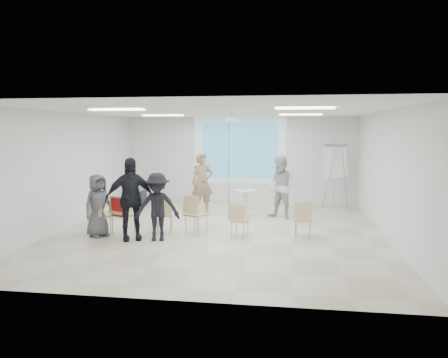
# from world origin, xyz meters

# --- Properties ---
(floor) EXTENTS (8.00, 9.00, 0.10)m
(floor) POSITION_xyz_m (0.00, 0.00, -0.05)
(floor) COLOR beige
(floor) RESTS_ON ground
(ceiling) EXTENTS (8.00, 9.00, 0.10)m
(ceiling) POSITION_xyz_m (0.00, 0.00, 3.05)
(ceiling) COLOR white
(ceiling) RESTS_ON wall_back
(wall_back) EXTENTS (8.00, 0.10, 3.00)m
(wall_back) POSITION_xyz_m (0.00, 4.55, 1.50)
(wall_back) COLOR silver
(wall_back) RESTS_ON floor
(wall_left) EXTENTS (0.10, 9.00, 3.00)m
(wall_left) POSITION_xyz_m (-4.05, 0.00, 1.50)
(wall_left) COLOR silver
(wall_left) RESTS_ON floor
(wall_right) EXTENTS (0.10, 9.00, 3.00)m
(wall_right) POSITION_xyz_m (4.05, 0.00, 1.50)
(wall_right) COLOR silver
(wall_right) RESTS_ON floor
(projection_halo) EXTENTS (3.20, 0.01, 2.30)m
(projection_halo) POSITION_xyz_m (0.00, 4.49, 1.85)
(projection_halo) COLOR silver
(projection_halo) RESTS_ON wall_back
(projection_image) EXTENTS (2.60, 0.01, 1.90)m
(projection_image) POSITION_xyz_m (0.00, 4.47, 1.85)
(projection_image) COLOR #379CBB
(projection_image) RESTS_ON wall_back
(pedestal_table) EXTENTS (0.84, 0.84, 0.79)m
(pedestal_table) POSITION_xyz_m (0.43, 2.23, 0.44)
(pedestal_table) COLOR silver
(pedestal_table) RESTS_ON floor
(player_left) EXTENTS (0.91, 0.78, 2.10)m
(player_left) POSITION_xyz_m (-0.92, 2.47, 1.05)
(player_left) COLOR #927959
(player_left) RESTS_ON floor
(player_right) EXTENTS (1.23, 1.15, 2.02)m
(player_right) POSITION_xyz_m (1.50, 1.97, 1.01)
(player_right) COLOR silver
(player_right) RESTS_ON floor
(controller_left) EXTENTS (0.09, 0.13, 0.04)m
(controller_left) POSITION_xyz_m (-0.74, 2.72, 1.38)
(controller_left) COLOR silver
(controller_left) RESTS_ON player_left
(controller_right) EXTENTS (0.09, 0.11, 0.04)m
(controller_right) POSITION_xyz_m (1.32, 2.22, 1.36)
(controller_right) COLOR silver
(controller_right) RESTS_ON player_right
(chair_far_left) EXTENTS (0.51, 0.54, 0.90)m
(chair_far_left) POSITION_xyz_m (-2.83, -0.81, 0.53)
(chair_far_left) COLOR tan
(chair_far_left) RESTS_ON floor
(chair_left_mid) EXTENTS (0.62, 0.63, 0.97)m
(chair_left_mid) POSITION_xyz_m (-2.30, -0.71, 0.57)
(chair_left_mid) COLOR tan
(chair_left_mid) RESTS_ON floor
(chair_left_inner) EXTENTS (0.49, 0.51, 0.88)m
(chair_left_inner) POSITION_xyz_m (-1.35, -0.26, 0.52)
(chair_left_inner) COLOR tan
(chair_left_inner) RESTS_ON floor
(chair_center) EXTENTS (0.61, 0.63, 0.97)m
(chair_center) POSITION_xyz_m (-0.55, -0.38, 0.58)
(chair_center) COLOR tan
(chair_center) RESTS_ON floor
(chair_right_inner) EXTENTS (0.46, 0.49, 0.80)m
(chair_right_inner) POSITION_xyz_m (0.54, -0.47, 0.47)
(chair_right_inner) COLOR tan
(chair_right_inner) RESTS_ON floor
(chair_right_far) EXTENTS (0.44, 0.46, 0.87)m
(chair_right_far) POSITION_xyz_m (2.05, -0.31, 0.52)
(chair_right_far) COLOR tan
(chair_right_far) RESTS_ON floor
(red_jacket) EXTENTS (0.46, 0.29, 0.43)m
(red_jacket) POSITION_xyz_m (-2.26, -0.85, 0.72)
(red_jacket) COLOR #A61417
(red_jacket) RESTS_ON chair_left_mid
(laptop) EXTENTS (0.36, 0.29, 0.03)m
(laptop) POSITION_xyz_m (-1.36, -0.16, 0.47)
(laptop) COLOR black
(laptop) RESTS_ON chair_left_inner
(audience_left) EXTENTS (1.49, 1.26, 2.20)m
(audience_left) POSITION_xyz_m (-1.91, -1.07, 1.10)
(audience_left) COLOR black
(audience_left) RESTS_ON floor
(audience_mid) EXTENTS (1.26, 0.85, 1.78)m
(audience_mid) POSITION_xyz_m (-1.27, -1.05, 0.89)
(audience_mid) COLOR black
(audience_mid) RESTS_ON floor
(audience_outer) EXTENTS (0.90, 0.98, 1.69)m
(audience_outer) POSITION_xyz_m (-2.79, -0.87, 0.84)
(audience_outer) COLOR #515156
(audience_outer) RESTS_ON floor
(flipchart_easel) EXTENTS (0.88, 0.69, 2.10)m
(flipchart_easel) POSITION_xyz_m (3.19, 3.78, 1.54)
(flipchart_easel) COLOR gray
(flipchart_easel) RESTS_ON floor
(av_cart) EXTENTS (0.51, 0.42, 0.71)m
(av_cart) POSITION_xyz_m (-3.37, 3.53, 0.33)
(av_cart) COLOR black
(av_cart) RESTS_ON floor
(ceiling_projector) EXTENTS (0.30, 0.25, 3.00)m
(ceiling_projector) POSITION_xyz_m (0.10, 1.49, 2.69)
(ceiling_projector) COLOR white
(ceiling_projector) RESTS_ON ceiling
(fluor_panel_nw) EXTENTS (1.20, 0.30, 0.02)m
(fluor_panel_nw) POSITION_xyz_m (-2.00, 2.00, 2.97)
(fluor_panel_nw) COLOR white
(fluor_panel_nw) RESTS_ON ceiling
(fluor_panel_ne) EXTENTS (1.20, 0.30, 0.02)m
(fluor_panel_ne) POSITION_xyz_m (2.00, 2.00, 2.97)
(fluor_panel_ne) COLOR white
(fluor_panel_ne) RESTS_ON ceiling
(fluor_panel_sw) EXTENTS (1.20, 0.30, 0.02)m
(fluor_panel_sw) POSITION_xyz_m (-2.00, -1.50, 2.97)
(fluor_panel_sw) COLOR white
(fluor_panel_sw) RESTS_ON ceiling
(fluor_panel_se) EXTENTS (1.20, 0.30, 0.02)m
(fluor_panel_se) POSITION_xyz_m (2.00, -1.50, 2.97)
(fluor_panel_se) COLOR white
(fluor_panel_se) RESTS_ON ceiling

